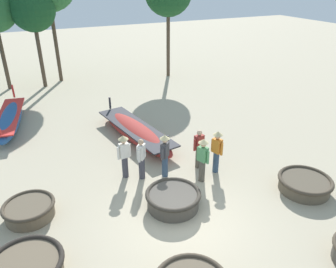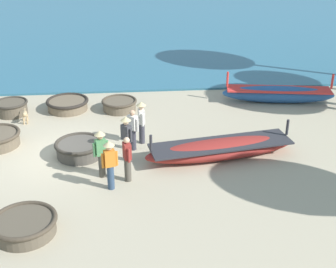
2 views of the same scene
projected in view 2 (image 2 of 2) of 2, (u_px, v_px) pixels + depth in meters
ground_plane at (59, 155)px, 16.86m from camera, size 80.00×80.00×0.00m
sea at (145, 27)px, 35.42m from camera, size 28.00×52.00×0.10m
coracle_center at (11, 107)px, 20.16m from camera, size 1.42×1.42×0.59m
coracle_nearest at (119, 104)px, 20.60m from camera, size 1.55×1.55×0.49m
coracle_far_right at (68, 104)px, 20.64m from camera, size 1.86×1.86×0.49m
coracle_beside_post at (24, 225)px, 12.68m from camera, size 1.81×1.81×0.49m
coracle_upturned at (79, 148)px, 16.74m from camera, size 1.76×1.76×0.55m
long_boat_red_hull at (278, 94)px, 21.40m from camera, size 1.70×5.18×1.40m
long_boat_blue_hull at (221, 149)px, 16.60m from camera, size 2.10×5.64×1.18m
fisherman_standing_right at (101, 151)px, 15.12m from camera, size 0.36×0.50×1.67m
fisherman_hauling at (133, 129)px, 16.94m from camera, size 0.39×0.42×1.57m
fisherman_crouching at (127, 158)px, 14.94m from camera, size 0.52×0.30×1.57m
fisherman_standing_left at (110, 162)px, 14.45m from camera, size 0.36×0.51×1.67m
fisherman_by_coracle at (142, 120)px, 17.38m from camera, size 0.53×0.36×1.67m
fisherman_with_hat at (126, 136)px, 16.14m from camera, size 0.41×0.40×1.67m
dog at (25, 115)px, 19.31m from camera, size 0.68×0.27×0.55m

